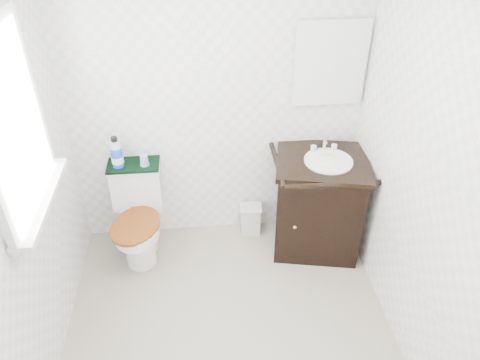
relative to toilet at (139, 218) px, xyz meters
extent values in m
plane|color=#A59885|center=(0.64, -0.97, -0.33)|extent=(2.40, 2.40, 0.00)
plane|color=white|center=(0.64, 0.23, 0.87)|extent=(2.40, 0.00, 2.40)
plane|color=white|center=(-0.46, -0.97, 0.87)|extent=(0.00, 2.40, 2.40)
plane|color=white|center=(1.74, -0.97, 0.87)|extent=(0.00, 2.40, 2.40)
cube|color=white|center=(-0.43, -0.72, 1.22)|extent=(0.02, 0.70, 0.90)
cube|color=silver|center=(1.46, 0.20, 1.12)|extent=(0.50, 0.02, 0.60)
cylinder|color=white|center=(0.00, -0.15, -0.15)|extent=(0.23, 0.23, 0.36)
cube|color=white|center=(0.00, 0.10, -0.15)|extent=(0.23, 0.28, 0.36)
cube|color=white|center=(0.00, 0.12, 0.21)|extent=(0.38, 0.18, 0.34)
cube|color=white|center=(0.00, 0.12, 0.39)|extent=(0.40, 0.20, 0.03)
cylinder|color=white|center=(0.00, -0.19, 0.04)|extent=(0.34, 0.34, 0.08)
cylinder|color=brown|center=(0.00, -0.19, 0.08)|extent=(0.44, 0.44, 0.03)
cube|color=black|center=(1.41, -0.07, 0.06)|extent=(0.74, 0.66, 0.78)
cube|color=black|center=(1.41, -0.07, 0.47)|extent=(0.78, 0.71, 0.04)
cylinder|color=white|center=(1.44, -0.10, 0.50)|extent=(0.36, 0.36, 0.01)
ellipsoid|color=white|center=(1.44, -0.10, 0.44)|extent=(0.31, 0.31, 0.15)
cylinder|color=silver|center=(1.44, 0.05, 0.54)|extent=(0.02, 0.02, 0.10)
cube|color=silver|center=(0.90, 0.13, -0.21)|extent=(0.17, 0.14, 0.23)
cube|color=silver|center=(0.90, 0.13, -0.08)|extent=(0.19, 0.16, 0.03)
cube|color=black|center=(0.00, 0.12, 0.42)|extent=(0.39, 0.22, 0.02)
cylinder|color=blue|center=(-0.10, 0.10, 0.51)|extent=(0.09, 0.09, 0.16)
cylinder|color=silver|center=(-0.10, 0.10, 0.61)|extent=(0.09, 0.09, 0.05)
cylinder|color=black|center=(-0.10, 0.10, 0.66)|extent=(0.05, 0.05, 0.03)
cone|color=#7CA8CB|center=(0.09, 0.09, 0.47)|extent=(0.07, 0.07, 0.08)
ellipsoid|color=#186B77|center=(1.38, 0.07, 0.50)|extent=(0.06, 0.04, 0.02)
camera|label=1|loc=(0.52, -2.89, 2.34)|focal=35.00mm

